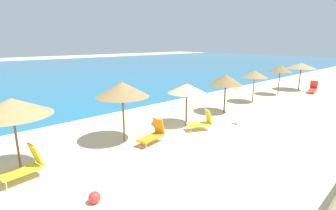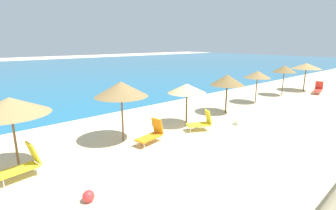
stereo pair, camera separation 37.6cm
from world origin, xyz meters
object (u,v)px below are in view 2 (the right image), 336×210
Objects in this scene: lounge_chair_2 at (202,122)px; beach_ball at (88,196)px; lounge_chair_3 at (152,134)px; beach_umbrella_5 at (227,80)px; beach_umbrella_7 at (284,69)px; beach_umbrella_2 at (10,106)px; cooler_box at (240,121)px; beach_umbrella_6 at (257,74)px; beach_umbrella_8 at (306,66)px; beach_umbrella_4 at (187,88)px; lounge_chair_0 at (318,89)px; lounge_chair_1 at (24,164)px; beach_umbrella_3 at (121,89)px.

lounge_chair_2 reaches higher than beach_ball.
lounge_chair_2 is 0.94× the size of lounge_chair_3.
beach_umbrella_7 reaches higher than beach_umbrella_5.
lounge_chair_2 is 3.97× the size of beach_ball.
cooler_box is at bearing -11.45° from beach_umbrella_2.
beach_umbrella_8 is (8.05, -0.37, 0.17)m from beach_umbrella_6.
beach_umbrella_5 is at bearing -43.83° from lounge_chair_2.
beach_umbrella_4 reaches higher than lounge_chair_0.
cooler_box is at bearing -124.23° from beach_umbrella_5.
lounge_chair_1 is 10.84m from cooler_box.
beach_umbrella_2 reaches higher than beach_umbrella_5.
beach_umbrella_3 is 2.03× the size of lounge_chair_1.
beach_umbrella_5 is at bearing 1.51° from beach_umbrella_4.
beach_umbrella_4 is at bearing -85.92° from lounge_chair_3.
beach_umbrella_7 is at bearing 48.30° from lounge_chair_0.
beach_ball is (-22.73, -1.74, -0.25)m from lounge_chair_0.
lounge_chair_1 is (-24.31, -0.39, -1.85)m from beach_umbrella_8.
beach_umbrella_7 is at bearing 0.23° from beach_umbrella_2.
beach_umbrella_6 is at bearing 177.33° from beach_umbrella_8.
lounge_chair_3 is at bearing -173.96° from beach_umbrella_6.
beach_ball is (1.05, -2.80, -0.33)m from lounge_chair_1.
beach_umbrella_6 is 11.21m from lounge_chair_3.
beach_umbrella_5 is 0.94× the size of beach_umbrella_8.
beach_umbrella_2 reaches higher than cooler_box.
beach_umbrella_4 is 8.16m from beach_ball.
beach_umbrella_4 is 0.93× the size of beach_umbrella_5.
beach_umbrella_3 is 7.74m from beach_umbrella_5.
beach_umbrella_8 is 24.38m from lounge_chair_1.
beach_umbrella_8 is 1.93× the size of lounge_chair_1.
lounge_chair_1 is at bearing 110.63° from beach_ball.
beach_umbrella_2 is 12.15m from beach_umbrella_5.
beach_umbrella_3 is at bearing 0.66° from beach_umbrella_2.
lounge_chair_1 is 8.32m from lounge_chair_2.
lounge_chair_1 is at bearing -177.32° from beach_umbrella_6.
beach_umbrella_5 is (12.15, -0.15, -0.25)m from beach_umbrella_2.
beach_umbrella_6 reaches higher than lounge_chair_1.
beach_umbrella_8 reaches higher than lounge_chair_3.
beach_ball is (-7.26, -3.19, -1.92)m from beach_umbrella_4.
beach_umbrella_6 is at bearing 3.74° from beach_umbrella_5.
lounge_chair_1 is (-20.56, -0.72, -1.81)m from beach_umbrella_7.
beach_umbrella_8 is 1.59× the size of lounge_chair_0.
beach_umbrella_2 is 1.17× the size of beach_umbrella_4.
lounge_chair_0 is at bearing -7.57° from beach_umbrella_5.
beach_umbrella_6 is 1.74× the size of lounge_chair_2.
beach_umbrella_6 is 0.94× the size of beach_umbrella_7.
beach_umbrella_4 is 1.38× the size of lounge_chair_0.
lounge_chair_0 is at bearing -109.68° from beach_umbrella_8.
lounge_chair_0 is at bearing -63.29° from lounge_chair_2.
cooler_box is at bearing -19.38° from beach_umbrella_3.
beach_umbrella_6 is 4.31m from beach_umbrella_7.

